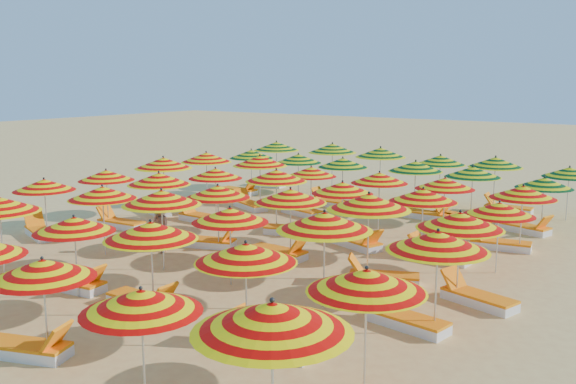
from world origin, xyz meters
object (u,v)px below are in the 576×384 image
Objects in this scene: umbrella_11 at (366,281)px; lounger_28 at (525,228)px; umbrella_26 at (276,176)px; lounger_11 at (208,242)px; umbrella_5 at (272,318)px; umbrella_18 at (106,175)px; umbrella_32 at (311,172)px; umbrella_14 at (162,198)px; umbrella_43 at (332,148)px; umbrella_41 at (544,183)px; lounger_18 at (357,243)px; lounger_29 at (268,183)px; umbrella_17 at (438,241)px; lounger_21 at (301,211)px; umbrella_4 at (141,301)px; lounger_5 at (74,284)px; umbrella_20 at (218,192)px; umbrella_16 at (324,221)px; umbrella_45 at (440,160)px; lounger_13 at (382,278)px; umbrella_19 at (159,179)px; umbrella_29 at (499,209)px; umbrella_40 at (473,172)px; lounger_8 at (40,232)px; lounger_17 at (292,230)px; umbrella_34 at (445,183)px; umbrella_21 at (290,196)px; lounger_25 at (331,202)px; umbrella_44 at (380,152)px; lounger_6 at (143,301)px; umbrella_8 at (74,225)px; lounger_10 at (120,223)px; lounger_22 at (463,234)px; umbrella_27 at (342,188)px; lounger_2 at (26,348)px; umbrella_28 at (423,195)px; lounger_16 at (200,217)px; umbrella_15 at (230,215)px; umbrella_25 at (215,173)px; umbrella_37 at (298,159)px; lounger_7 at (270,343)px; umbrella_38 at (343,163)px; umbrella_47 at (569,172)px; umbrella_24 at (163,163)px; umbrella_10 at (246,253)px; lounger_19 at (438,255)px; umbrella_39 at (416,166)px; beachgoer_b at (159,228)px; lounger_26 at (428,215)px; umbrella_33 at (379,178)px; lounger_23 at (499,244)px.

lounger_28 is (-0.84, 12.51, -1.66)m from umbrella_11.
umbrella_26 reaches higher than lounger_11.
umbrella_5 is 0.93× the size of umbrella_18.
umbrella_11 is at bearing -52.95° from umbrella_32.
umbrella_43 is (-2.42, 12.51, 0.04)m from umbrella_14.
umbrella_11 is at bearing -88.45° from umbrella_41.
lounger_18 is 11.42m from lounger_29.
umbrella_17 is 11.57m from lounger_21.
umbrella_4 is 1.09× the size of lounger_5.
umbrella_16 is at bearing -24.55° from umbrella_20.
lounger_13 is (2.65, -10.10, -1.68)m from umbrella_45.
umbrella_29 is (10.00, 2.26, -0.17)m from umbrella_19.
lounger_8 is at bearing -136.82° from umbrella_40.
lounger_8 is at bearing -95.87° from lounger_29.
umbrella_14 is 1.47× the size of lounger_8.
umbrella_32 reaches higher than lounger_18.
umbrella_45 is at bearing 53.90° from lounger_17.
umbrella_21 is at bearing -115.30° from umbrella_34.
lounger_25 is at bearing 118.81° from umbrella_5.
lounger_6 is at bearing -83.19° from umbrella_44.
umbrella_4 is 5.73m from umbrella_8.
lounger_10 is 1.00× the size of lounger_22.
umbrella_27 is 10.37m from lounger_2.
umbrella_28 is at bearing -85.58° from umbrella_40.
umbrella_14 reaches higher than lounger_16.
umbrella_5 is 1.01× the size of umbrella_32.
umbrella_15 is at bearing 178.08° from umbrella_16.
umbrella_44 is 1.26× the size of lounger_5.
umbrella_17 is at bearing -26.07° from umbrella_25.
umbrella_37 is 1.28× the size of lounger_7.
umbrella_38 is 1.15× the size of lounger_22.
lounger_13 is at bearing 152.27° from lounger_21.
umbrella_34 is 5.55m from umbrella_47.
lounger_16 is (-8.28, -0.14, -1.63)m from umbrella_28.
lounger_8 is at bearing -100.87° from umbrella_24.
lounger_10 is at bearing 151.98° from umbrella_10.
umbrella_26 reaches higher than lounger_5.
lounger_10 is (-4.73, -9.80, -1.80)m from umbrella_44.
lounger_13 is at bearing 83.38° from umbrella_16.
umbrella_5 reaches higher than umbrella_32.
lounger_16 is at bearing 102.27° from lounger_5.
lounger_19 is at bearing 146.51° from lounger_25.
umbrella_34 is at bearing -89.86° from umbrella_40.
umbrella_20 is 1.09× the size of lounger_21.
umbrella_18 is 1.04× the size of umbrella_39.
umbrella_47 is 1.44× the size of beachgoer_b.
umbrella_4 is at bearing 128.74° from lounger_21.
umbrella_39 is 1.80m from lounger_26.
umbrella_33 reaches higher than lounger_23.
umbrella_16 reaches higher than umbrella_28.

